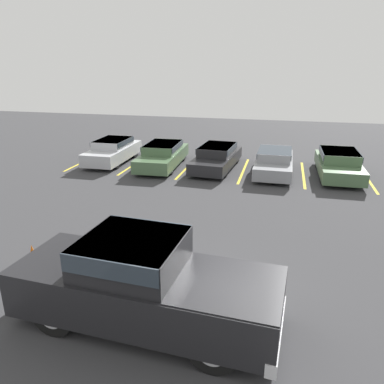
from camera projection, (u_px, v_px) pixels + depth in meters
ground_plane at (197, 311)px, 8.25m from camera, size 60.00×60.00×0.00m
stall_stripe_a at (87, 160)px, 20.96m from camera, size 0.12×4.71×0.01m
stall_stripe_b at (136, 163)px, 20.31m from camera, size 0.12×4.71×0.01m
stall_stripe_c at (188, 167)px, 19.65m from camera, size 0.12×4.71×0.01m
stall_stripe_d at (243, 170)px, 18.99m from camera, size 0.12×4.71×0.01m
stall_stripe_e at (303, 174)px, 18.33m from camera, size 0.12×4.71×0.01m
stall_stripe_f at (367, 178)px, 17.67m from camera, size 0.12×4.71×0.01m
pickup_truck at (147, 283)px, 7.57m from camera, size 5.57×2.35×1.92m
parked_sedan_a at (113, 150)px, 20.44m from camera, size 1.77×4.37×1.25m
parked_sedan_b at (163, 154)px, 19.58m from camera, size 1.98×4.78×1.21m
parked_sedan_c at (217, 156)px, 19.18m from camera, size 2.07×4.74×1.20m
parked_sedan_d at (274, 161)px, 18.36m from camera, size 1.76×4.49×1.16m
parked_sedan_e at (339, 163)px, 17.87m from camera, size 1.90×4.64×1.23m
traffic_cone at (33, 258)px, 9.84m from camera, size 0.42×0.42×0.70m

